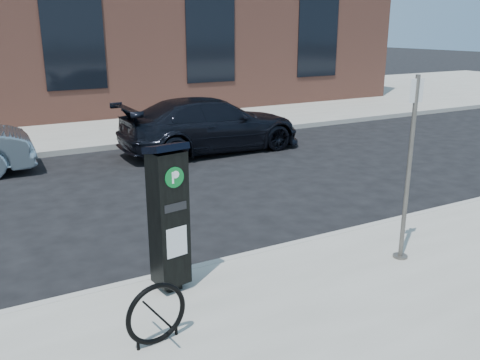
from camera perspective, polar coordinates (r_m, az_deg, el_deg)
ground at (r=7.59m, az=2.21°, el=-8.92°), size 120.00×120.00×0.00m
sidewalk_far at (r=20.41m, az=-18.58°, el=6.90°), size 60.00×12.00×0.15m
curb_near at (r=7.54m, az=2.29°, el=-8.47°), size 60.00×0.12×0.16m
curb_far at (r=14.67m, az=-14.14°, el=3.64°), size 60.00×0.12×0.16m
building at (r=23.13m, az=-21.04°, el=17.90°), size 28.00×10.05×8.25m
parking_kiosk at (r=6.17m, az=-8.02°, el=-4.03°), size 0.49×0.44×1.88m
sign_pole at (r=7.23m, az=18.40°, el=0.93°), size 0.23×0.20×2.56m
bike_rack at (r=5.43m, az=-9.38°, el=-14.63°), size 0.68×0.15×0.68m
car_dark at (r=13.94m, az=-3.25°, el=6.23°), size 5.08×2.11×1.47m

